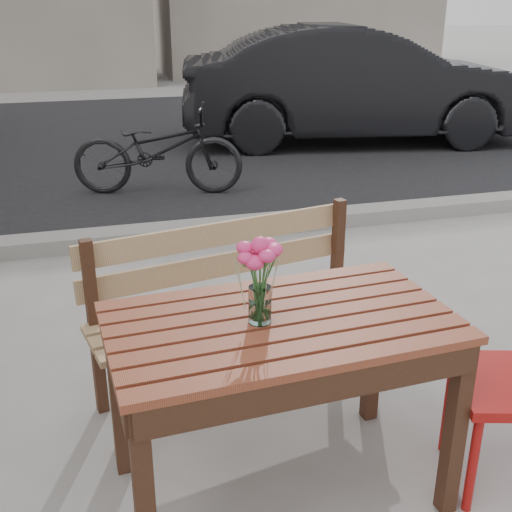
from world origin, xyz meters
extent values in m
plane|color=slate|center=(0.00, 0.00, 0.00)|extent=(80.00, 80.00, 0.00)
cube|color=black|center=(0.00, 7.00, 0.00)|extent=(30.00, 8.00, 0.00)
cube|color=gray|center=(0.00, 3.00, 0.06)|extent=(30.00, 0.25, 0.12)
cube|color=brown|center=(-0.18, 0.07, 0.74)|extent=(1.26, 0.78, 0.03)
cube|color=black|center=(-0.73, -0.26, 0.36)|extent=(0.06, 0.06, 0.73)
cube|color=black|center=(0.40, -0.20, 0.36)|extent=(0.06, 0.06, 0.73)
cube|color=black|center=(-0.76, 0.35, 0.36)|extent=(0.06, 0.06, 0.73)
cube|color=black|center=(0.36, 0.41, 0.36)|extent=(0.06, 0.06, 0.73)
cube|color=#967A4E|center=(-0.16, 0.75, 0.45)|extent=(1.46, 0.65, 0.03)
cube|color=#967A4E|center=(-0.20, 0.96, 0.69)|extent=(1.39, 0.30, 0.38)
cube|color=black|center=(-0.76, 0.47, 0.23)|extent=(0.06, 0.06, 0.46)
cube|color=black|center=(0.51, 0.72, 0.23)|extent=(0.06, 0.06, 0.46)
cube|color=black|center=(-0.82, 0.78, 0.43)|extent=(0.06, 0.06, 0.86)
cube|color=black|center=(0.45, 1.04, 0.43)|extent=(0.06, 0.06, 0.86)
cylinder|color=#9D120F|center=(0.57, 0.11, 0.21)|extent=(0.04, 0.04, 0.42)
cylinder|color=#9D120F|center=(0.47, -0.23, 0.21)|extent=(0.04, 0.04, 0.42)
cylinder|color=white|center=(-0.26, 0.07, 0.82)|extent=(0.08, 0.08, 0.13)
cylinder|color=#336E31|center=(-0.26, 0.07, 0.89)|extent=(0.05, 0.05, 0.27)
imported|color=black|center=(2.80, 6.14, 0.75)|extent=(4.77, 2.38, 1.50)
imported|color=black|center=(-0.06, 4.36, 0.43)|extent=(1.74, 0.98, 0.87)
camera|label=1|loc=(-0.82, -1.85, 1.81)|focal=45.00mm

